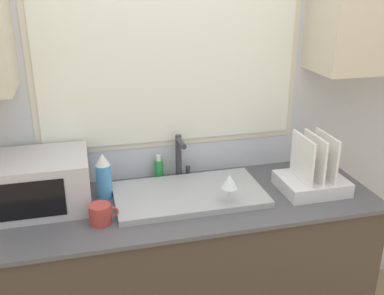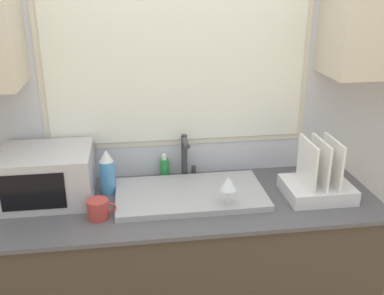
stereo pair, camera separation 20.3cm
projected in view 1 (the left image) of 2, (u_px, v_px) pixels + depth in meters
The scene contains 10 objects.
countertop at pixel (186, 276), 2.32m from camera, with size 1.84×0.65×0.89m.
wall_back at pixel (171, 76), 2.22m from camera, with size 6.00×0.38×2.60m.
sink_basin at pixel (189, 194), 2.18m from camera, with size 0.72×0.40×0.03m.
faucet at pixel (180, 155), 2.33m from camera, with size 0.08×0.14×0.24m.
microwave at pixel (42, 182), 2.06m from camera, with size 0.43×0.35×0.24m.
dish_rack at pixel (312, 178), 2.23m from camera, with size 0.31×0.26×0.29m.
spray_bottle at pixel (104, 176), 2.15m from camera, with size 0.07×0.07×0.22m.
soap_bottle at pixel (159, 169), 2.36m from camera, with size 0.05×0.05×0.13m.
mug_near_sink at pixel (101, 214), 1.94m from camera, with size 0.13×0.10×0.09m.
wine_glass at pixel (229, 183), 2.03m from camera, with size 0.08×0.08×0.17m.
Camera 1 is at (-0.44, -1.55, 1.91)m, focal length 42.00 mm.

